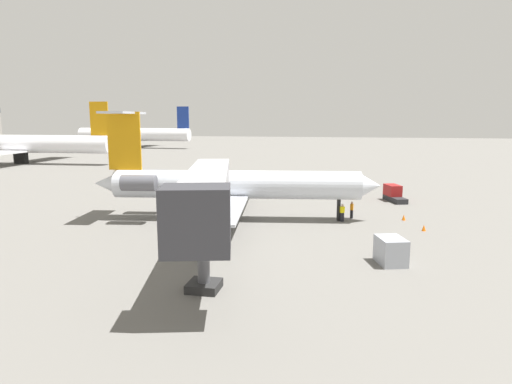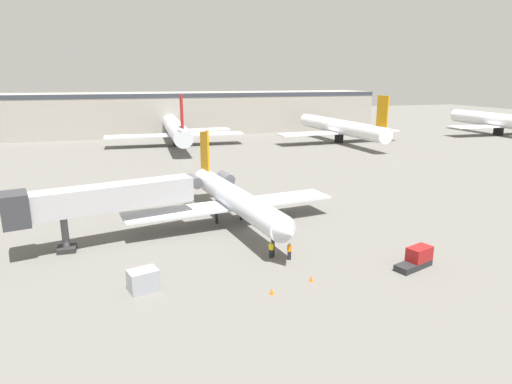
# 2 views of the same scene
# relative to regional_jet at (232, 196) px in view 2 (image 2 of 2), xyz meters

# --- Properties ---
(ground_plane) EXTENTS (400.00, 400.00, 0.10)m
(ground_plane) POSITION_rel_regional_jet_xyz_m (0.75, -2.56, -3.55)
(ground_plane) COLOR #66635E
(regional_jet) EXTENTS (25.76, 27.91, 10.39)m
(regional_jet) POSITION_rel_regional_jet_xyz_m (0.00, 0.00, 0.00)
(regional_jet) COLOR silver
(regional_jet) RESTS_ON ground_plane
(jet_bridge) EXTENTS (18.91, 7.22, 6.66)m
(jet_bridge) POSITION_rel_regional_jet_xyz_m (-15.26, -2.62, 1.46)
(jet_bridge) COLOR #ADADB2
(jet_bridge) RESTS_ON ground_plane
(ground_crew_marshaller) EXTENTS (0.40, 0.47, 1.69)m
(ground_crew_marshaller) POSITION_rel_regional_jet_xyz_m (1.12, -11.01, -2.65)
(ground_crew_marshaller) COLOR black
(ground_crew_marshaller) RESTS_ON ground_plane
(ground_crew_loader) EXTENTS (0.45, 0.34, 1.69)m
(ground_crew_loader) POSITION_rel_regional_jet_xyz_m (2.67, -11.93, -2.65)
(ground_crew_loader) COLOR black
(ground_crew_loader) RESTS_ON ground_plane
(baggage_tug_lead) EXTENTS (4.24, 2.61, 1.90)m
(baggage_tug_lead) POSITION_rel_regional_jet_xyz_m (13.33, -17.00, -2.67)
(baggage_tug_lead) COLOR #262628
(baggage_tug_lead) RESTS_ON ground_plane
(cargo_container_uld) EXTENTS (2.69, 2.23, 1.81)m
(cargo_container_uld) POSITION_rel_regional_jet_xyz_m (-11.17, -14.29, -2.60)
(cargo_container_uld) COLOR #999EA8
(cargo_container_uld) RESTS_ON ground_plane
(traffic_cone_near) EXTENTS (0.36, 0.36, 0.55)m
(traffic_cone_near) POSITION_rel_regional_jet_xyz_m (-1.26, -18.08, -3.23)
(traffic_cone_near) COLOR orange
(traffic_cone_near) RESTS_ON ground_plane
(traffic_cone_mid) EXTENTS (0.36, 0.36, 0.55)m
(traffic_cone_mid) POSITION_rel_regional_jet_xyz_m (2.76, -16.88, -3.23)
(traffic_cone_mid) COLOR orange
(traffic_cone_mid) RESTS_ON ground_plane
(terminal_building) EXTENTS (137.80, 19.68, 12.66)m
(terminal_building) POSITION_rel_regional_jet_xyz_m (0.75, 93.40, 2.84)
(terminal_building) COLOR #9E998E
(terminal_building) RESTS_ON ground_plane
(parked_airliner_centre) EXTENTS (35.32, 41.94, 13.70)m
(parked_airliner_centre) POSITION_rel_regional_jet_xyz_m (1.31, 65.24, 0.94)
(parked_airliner_centre) COLOR silver
(parked_airliner_centre) RESTS_ON ground_plane
(parked_airliner_east_mid) EXTENTS (35.04, 41.57, 13.23)m
(parked_airliner_east_mid) POSITION_rel_regional_jet_xyz_m (44.46, 57.85, 0.70)
(parked_airliner_east_mid) COLOR white
(parked_airliner_east_mid) RESTS_ON ground_plane
(parked_airliner_east_end) EXTENTS (33.40, 39.66, 13.59)m
(parked_airliner_east_end) POSITION_rel_regional_jet_xyz_m (98.93, 57.96, 0.89)
(parked_airliner_east_end) COLOR white
(parked_airliner_east_end) RESTS_ON ground_plane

